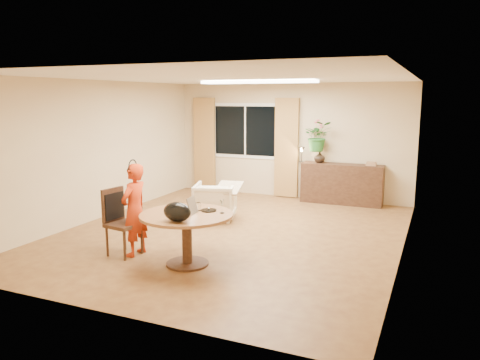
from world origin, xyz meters
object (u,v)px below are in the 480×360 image
Objects in this scene: dining_chair at (124,223)px; sideboard at (342,184)px; child at (134,210)px; armchair at (215,201)px; dining_table at (187,225)px.

sideboard is (2.25, 4.64, -0.06)m from dining_chair.
armchair is (0.17, 2.29, -0.33)m from child.
dining_table reaches higher than armchair.
child reaches higher than dining_chair.
armchair is at bearing -130.52° from sideboard.
armchair is at bearing 90.87° from dining_chair.
dining_chair is 0.73× the size of child.
dining_table is 1.05m from dining_chair.
dining_table is 0.74× the size of sideboard.
dining_table is at bearing 8.90° from dining_chair.
dining_table is at bearing 87.72° from child.
child is at bearing 175.84° from dining_table.
sideboard reaches higher than dining_table.
child is at bearing 68.77° from armchair.
dining_table is 2.48m from armchair.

